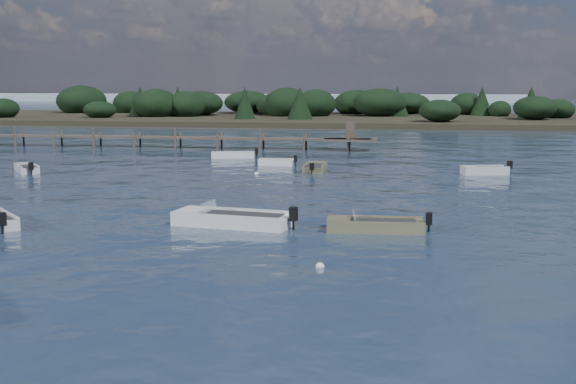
% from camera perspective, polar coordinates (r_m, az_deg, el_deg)
% --- Properties ---
extents(ground, '(400.00, 400.00, 0.00)m').
position_cam_1_polar(ground, '(81.87, 2.79, 4.13)').
color(ground, '#182538').
rests_on(ground, ground).
extents(tender_far_white, '(3.03, 1.12, 1.04)m').
position_cam_1_polar(tender_far_white, '(56.45, -0.94, 2.27)').
color(tender_far_white, silver).
rests_on(tender_far_white, ground).
extents(tender_far_grey_b, '(3.63, 1.99, 1.22)m').
position_cam_1_polar(tender_far_grey_b, '(52.63, 15.28, 1.53)').
color(tender_far_grey_b, '#ADB1B4').
rests_on(tender_far_grey_b, ground).
extents(tender_far_grey, '(2.93, 3.20, 1.12)m').
position_cam_1_polar(tender_far_grey, '(55.52, -19.94, 1.65)').
color(tender_far_grey, '#ADB1B4').
rests_on(tender_far_grey, ground).
extents(dinghy_mid_white_b, '(4.57, 1.84, 1.12)m').
position_cam_1_polar(dinghy_mid_white_b, '(31.69, 6.88, -2.81)').
color(dinghy_mid_white_b, '#726D4C').
rests_on(dinghy_mid_white_b, ground).
extents(dinghy_extra_b, '(1.52, 4.24, 1.01)m').
position_cam_1_polar(dinghy_extra_b, '(53.16, 2.17, 1.86)').
color(dinghy_extra_b, '#726D4C').
rests_on(dinghy_extra_b, ground).
extents(dinghy_extra_a, '(4.04, 1.87, 1.05)m').
position_cam_1_polar(dinghy_extra_a, '(62.22, -4.36, 2.83)').
color(dinghy_extra_a, silver).
rests_on(dinghy_extra_a, ground).
extents(dinghy_mid_white_a, '(5.77, 2.75, 1.33)m').
position_cam_1_polar(dinghy_mid_white_a, '(32.74, -4.41, -2.35)').
color(dinghy_mid_white_a, silver).
rests_on(dinghy_mid_white_a, ground).
extents(buoy_b, '(0.32, 0.32, 0.32)m').
position_cam_1_polar(buoy_b, '(25.44, 2.54, -5.93)').
color(buoy_b, silver).
rests_on(buoy_b, ground).
extents(buoy_e, '(0.32, 0.32, 0.32)m').
position_cam_1_polar(buoy_e, '(51.19, -2.50, 1.44)').
color(buoy_e, silver).
rests_on(buoy_e, ground).
extents(jetty, '(64.50, 3.20, 3.40)m').
position_cam_1_polar(jetty, '(75.91, -14.87, 4.24)').
color(jetty, '#4A3E36').
rests_on(jetty, ground).
extents(far_headland, '(190.00, 40.00, 5.80)m').
position_cam_1_polar(far_headland, '(122.19, 16.80, 6.17)').
color(far_headland, black).
rests_on(far_headland, ground).
extents(distant_haze, '(280.00, 20.00, 2.40)m').
position_cam_1_polar(distant_haze, '(270.07, -12.36, 7.06)').
color(distant_haze, '#8CA0AD').
rests_on(distant_haze, ground).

